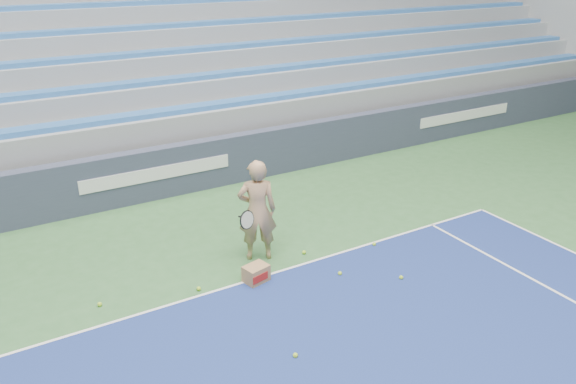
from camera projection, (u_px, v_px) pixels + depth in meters
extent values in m
cube|color=white|center=(239.00, 283.00, 8.88)|extent=(10.97, 0.05, 0.00)
cube|color=#353B51|center=(156.00, 173.00, 11.84)|extent=(30.00, 0.30, 1.10)
cube|color=white|center=(158.00, 173.00, 11.69)|extent=(3.20, 0.02, 0.28)
cube|color=white|center=(466.00, 115.00, 15.89)|extent=(3.40, 0.02, 0.28)
cube|color=gray|center=(103.00, 122.00, 15.45)|extent=(30.00, 8.50, 1.10)
cube|color=gray|center=(99.00, 93.00, 15.13)|extent=(30.00, 8.50, 0.50)
cube|color=#336BB9|center=(141.00, 115.00, 11.94)|extent=(29.60, 0.42, 0.11)
cube|color=gray|center=(93.00, 72.00, 15.28)|extent=(30.00, 7.65, 0.50)
cube|color=#336BB9|center=(127.00, 84.00, 12.42)|extent=(29.60, 0.42, 0.11)
cube|color=gray|center=(87.00, 51.00, 15.42)|extent=(30.00, 6.80, 0.50)
cube|color=#336BB9|center=(114.00, 56.00, 12.90)|extent=(29.60, 0.42, 0.11)
cube|color=gray|center=(81.00, 31.00, 15.56)|extent=(30.00, 5.95, 0.50)
cube|color=#336BB9|center=(102.00, 30.00, 13.38)|extent=(29.60, 0.42, 0.11)
cube|color=gray|center=(75.00, 11.00, 15.70)|extent=(30.00, 5.10, 0.50)
cube|color=#336BB9|center=(91.00, 5.00, 13.85)|extent=(29.60, 0.42, 0.11)
cube|color=gray|center=(495.00, 4.00, 21.53)|extent=(0.30, 8.80, 6.10)
imported|color=tan|center=(257.00, 211.00, 9.33)|extent=(0.76, 0.65, 1.78)
cylinder|color=black|center=(245.00, 217.00, 8.94)|extent=(0.12, 0.27, 0.08)
cylinder|color=beige|center=(247.00, 220.00, 8.63)|extent=(0.29, 0.16, 0.28)
torus|color=black|center=(247.00, 220.00, 8.63)|extent=(0.31, 0.18, 0.30)
cube|color=#9F764D|center=(256.00, 274.00, 8.91)|extent=(0.43, 0.36, 0.28)
cube|color=#B21E19|center=(260.00, 278.00, 8.79)|extent=(0.30, 0.08, 0.13)
sphere|color=#B6E32E|center=(401.00, 277.00, 9.00)|extent=(0.07, 0.07, 0.07)
sphere|color=#B6E32E|center=(374.00, 244.00, 10.04)|extent=(0.07, 0.07, 0.07)
sphere|color=#B6E32E|center=(304.00, 252.00, 9.76)|extent=(0.07, 0.07, 0.07)
sphere|color=#B6E32E|center=(199.00, 289.00, 8.70)|extent=(0.07, 0.07, 0.07)
sphere|color=#B6E32E|center=(295.00, 355.00, 7.26)|extent=(0.07, 0.07, 0.07)
sphere|color=#B6E32E|center=(340.00, 273.00, 9.12)|extent=(0.07, 0.07, 0.07)
sphere|color=#B6E32E|center=(100.00, 304.00, 8.32)|extent=(0.07, 0.07, 0.07)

